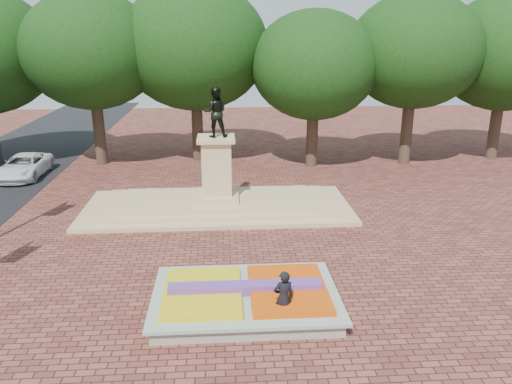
# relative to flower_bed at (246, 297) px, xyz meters

# --- Properties ---
(ground) EXTENTS (90.00, 90.00, 0.00)m
(ground) POSITION_rel_flower_bed_xyz_m (-1.03, 2.00, -0.38)
(ground) COLOR brown
(ground) RESTS_ON ground
(flower_bed) EXTENTS (6.30, 4.30, 0.91)m
(flower_bed) POSITION_rel_flower_bed_xyz_m (0.00, 0.00, 0.00)
(flower_bed) COLOR gray
(flower_bed) RESTS_ON ground
(monument) EXTENTS (14.00, 6.00, 6.40)m
(monument) POSITION_rel_flower_bed_xyz_m (-1.03, 10.00, 0.50)
(monument) COLOR tan
(monument) RESTS_ON ground
(tree_row_back) EXTENTS (44.80, 8.80, 10.43)m
(tree_row_back) POSITION_rel_flower_bed_xyz_m (1.31, 20.00, 6.29)
(tree_row_back) COLOR #3A271F
(tree_row_back) RESTS_ON ground
(van) EXTENTS (2.40, 5.19, 1.44)m
(van) POSITION_rel_flower_bed_xyz_m (-13.50, 16.97, 0.34)
(van) COLOR white
(van) RESTS_ON ground
(pedestrian) EXTENTS (0.75, 0.56, 1.86)m
(pedestrian) POSITION_rel_flower_bed_xyz_m (1.14, -1.05, 0.55)
(pedestrian) COLOR black
(pedestrian) RESTS_ON ground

